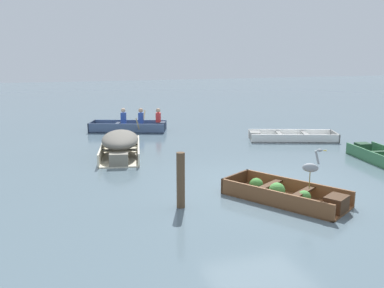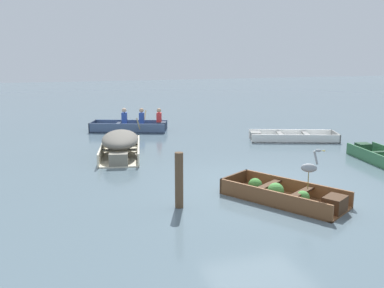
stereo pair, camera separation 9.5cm
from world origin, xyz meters
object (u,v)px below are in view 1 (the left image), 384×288
object	(u,v)px
heron_on_dinghy	(311,167)
mooring_post	(181,180)
rowboat_slate_blue_with_crew	(134,126)
dinghy_wooden_brown_foreground	(287,195)
skiff_cream_mid_moored	(120,142)
skiff_white_near_moored	(289,137)

from	to	relation	value
heron_on_dinghy	mooring_post	distance (m)	2.66
rowboat_slate_blue_with_crew	heron_on_dinghy	bearing A→B (deg)	-78.94
dinghy_wooden_brown_foreground	skiff_cream_mid_moored	distance (m)	5.83
rowboat_slate_blue_with_crew	mooring_post	distance (m)	8.99
skiff_white_near_moored	mooring_post	size ratio (longest dim) A/B	2.84
skiff_white_near_moored	heron_on_dinghy	distance (m)	6.97
rowboat_slate_blue_with_crew	mooring_post	world-z (taller)	mooring_post
skiff_white_near_moored	heron_on_dinghy	size ratio (longest dim) A/B	3.91
skiff_white_near_moored	heron_on_dinghy	world-z (taller)	heron_on_dinghy
skiff_white_near_moored	mooring_post	distance (m)	7.84
dinghy_wooden_brown_foreground	skiff_white_near_moored	size ratio (longest dim) A/B	0.85
mooring_post	dinghy_wooden_brown_foreground	bearing A→B (deg)	-8.27
rowboat_slate_blue_with_crew	heron_on_dinghy	xyz separation A→B (m)	(1.90, -9.73, 0.64)
heron_on_dinghy	mooring_post	world-z (taller)	heron_on_dinghy
skiff_white_near_moored	rowboat_slate_blue_with_crew	world-z (taller)	rowboat_slate_blue_with_crew
dinghy_wooden_brown_foreground	rowboat_slate_blue_with_crew	size ratio (longest dim) A/B	0.87
dinghy_wooden_brown_foreground	rowboat_slate_blue_with_crew	xyz separation A→B (m)	(-1.63, 9.29, 0.08)
skiff_cream_mid_moored	dinghy_wooden_brown_foreground	bearing A→B (deg)	-61.40
dinghy_wooden_brown_foreground	skiff_white_near_moored	xyz separation A→B (m)	(3.40, 5.73, -0.04)
skiff_cream_mid_moored	heron_on_dinghy	distance (m)	6.36
rowboat_slate_blue_with_crew	mooring_post	xyz separation A→B (m)	(-0.63, -8.96, 0.36)
dinghy_wooden_brown_foreground	heron_on_dinghy	xyz separation A→B (m)	(0.27, -0.45, 0.72)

